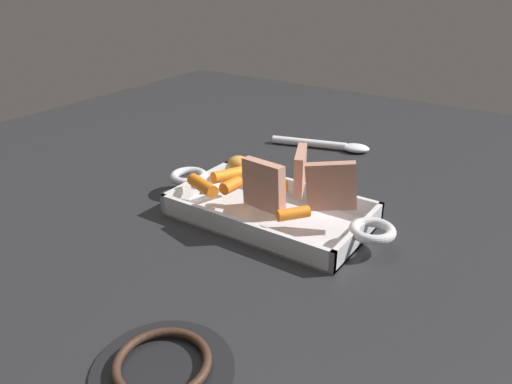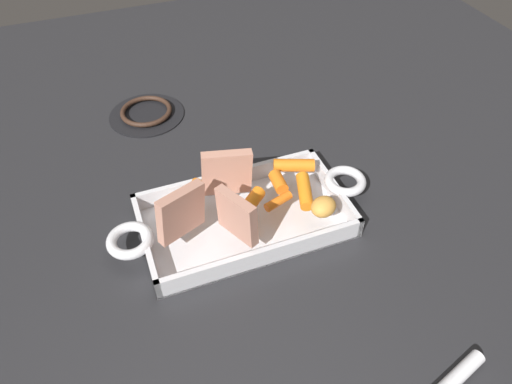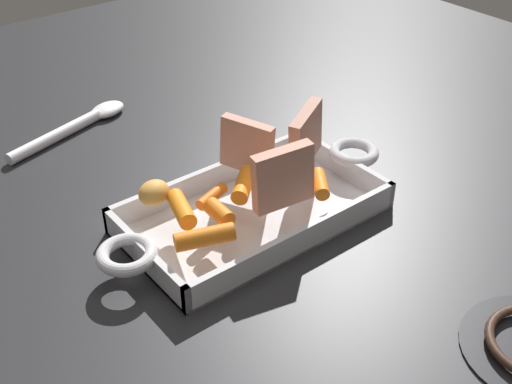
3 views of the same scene
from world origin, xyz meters
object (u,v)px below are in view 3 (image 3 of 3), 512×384
baby_carrot_long (205,237)px  baby_carrot_southwest (244,185)px  baby_carrot_center_right (320,184)px  roast_slice_outer (247,146)px  roast_slice_thin (306,137)px  serving_spoon (79,124)px  baby_carrot_northwest (181,209)px  roasting_dish (253,211)px  roast_slice_thick (283,178)px  potato_golden_large (154,193)px  baby_carrot_southeast (212,196)px  baby_carrot_center_left (219,213)px

baby_carrot_long → baby_carrot_southwest: same height
baby_carrot_center_right → roast_slice_outer: bearing=114.3°
baby_carrot_center_right → baby_carrot_long: baby_carrot_long is taller
roast_slice_thin → serving_spoon: roast_slice_thin is taller
roast_slice_thin → baby_carrot_northwest: roast_slice_thin is taller
roasting_dish → baby_carrot_southwest: bearing=129.4°
baby_carrot_northwest → baby_carrot_southwest: (0.09, -0.01, 0.00)m
baby_carrot_southwest → roast_slice_thick: bearing=-67.8°
potato_golden_large → serving_spoon: bearing=82.8°
roasting_dish → baby_carrot_southeast: size_ratio=9.06×
baby_carrot_northwest → baby_carrot_southwest: 0.09m
baby_carrot_southeast → baby_carrot_southwest: bearing=-10.2°
baby_carrot_long → baby_carrot_northwest: bearing=81.8°
baby_carrot_center_left → serving_spoon: size_ratio=0.17×
roast_slice_outer → baby_carrot_center_right: 0.11m
baby_carrot_center_left → baby_carrot_southeast: bearing=67.2°
baby_carrot_center_left → baby_carrot_southwest: (0.06, 0.03, 0.00)m
baby_carrot_southwest → serving_spoon: size_ratio=0.26×
baby_carrot_southwest → serving_spoon: (-0.06, 0.37, -0.05)m
potato_golden_large → baby_carrot_northwest: bearing=-76.8°
baby_carrot_long → baby_carrot_southwest: 0.12m
roast_slice_outer → serving_spoon: (-0.10, 0.33, -0.07)m
baby_carrot_center_right → baby_carrot_southeast: 0.14m
baby_carrot_center_left → baby_carrot_center_right: (0.14, -0.03, -0.00)m
roast_slice_thick → roast_slice_thin: bearing=33.2°
roast_slice_thin → roast_slice_outer: bearing=156.2°
roast_slice_thick → serving_spoon: (-0.09, 0.42, -0.07)m
baby_carrot_center_right → baby_carrot_southwest: baby_carrot_southwest is taller
roast_slice_outer → roast_slice_thick: (-0.02, -0.09, 0.00)m
baby_carrot_southwest → potato_golden_large: size_ratio=1.43×
roast_slice_thick → baby_carrot_southwest: roast_slice_thick is taller
roast_slice_thin → baby_carrot_southwest: roast_slice_thin is taller
roast_slice_thin → baby_carrot_southwest: (-0.11, -0.01, -0.03)m
roast_slice_outer → roast_slice_thin: bearing=-23.8°
roast_slice_thin → baby_carrot_southeast: roast_slice_thin is taller
serving_spoon → baby_carrot_northwest: bearing=-111.0°
roast_slice_outer → potato_golden_large: size_ratio=1.73×
roast_slice_thin → baby_carrot_southeast: (-0.16, 0.00, -0.03)m
roast_slice_thin → potato_golden_large: size_ratio=1.85×
baby_carrot_center_right → baby_carrot_long: size_ratio=0.75×
baby_carrot_long → roast_slice_outer: bearing=35.7°
roast_slice_outer → baby_carrot_southwest: roast_slice_outer is taller
roast_slice_outer → baby_carrot_southeast: 0.09m
roast_slice_thin → baby_carrot_southeast: 0.16m
baby_carrot_center_right → baby_carrot_southwest: 0.10m
roast_slice_outer → baby_carrot_northwest: roast_slice_outer is taller
roast_slice_thick → baby_carrot_center_right: 0.07m
baby_carrot_center_right → serving_spoon: 0.45m
roast_slice_thick → baby_carrot_long: roast_slice_thick is taller
roast_slice_thick → baby_carrot_southwest: 0.06m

